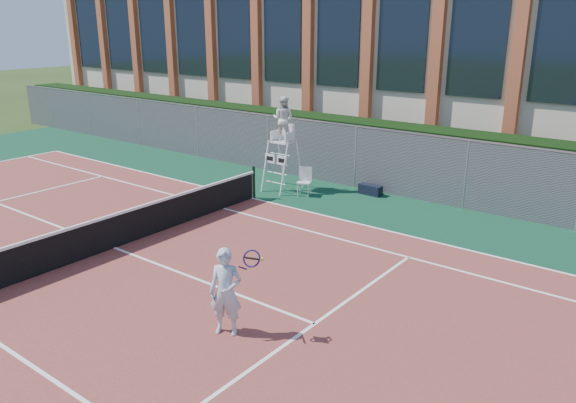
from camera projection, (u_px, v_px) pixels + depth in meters
The scene contains 12 objects.
ground at pixel (114, 249), 14.68m from camera, with size 120.00×120.00×0.00m, color #233814.
apron at pixel (145, 238), 15.44m from camera, with size 36.00×20.00×0.01m, color #0C3927.
tennis_court at pixel (114, 248), 14.68m from camera, with size 23.77×10.97×0.02m, color brown.
tennis_net at pixel (112, 230), 14.52m from camera, with size 0.10×11.30×1.10m.
fence at pixel (309, 150), 21.00m from camera, with size 40.00×0.06×2.20m, color #595E60, non-canonical shape.
hedge at pixel (327, 145), 21.91m from camera, with size 40.00×1.40×2.20m, color black.
building at pixel (420, 55), 26.99m from camera, with size 45.00×10.60×8.22m.
umpire_chair at pixel (283, 122), 19.20m from camera, with size 0.93×1.42×3.32m.
plastic_chair at pixel (305, 179), 19.11m from camera, with size 0.58×0.58×0.96m.
sports_bag_near at pixel (370, 190), 19.24m from camera, with size 0.80×0.32×0.34m, color black.
sports_bag_far at pixel (369, 189), 19.44m from camera, with size 0.65×0.28×0.26m, color black.
tennis_player at pixel (226, 292), 10.40m from camera, with size 1.01×0.77×1.72m.
Camera 1 is at (11.90, -8.03, 5.65)m, focal length 35.00 mm.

